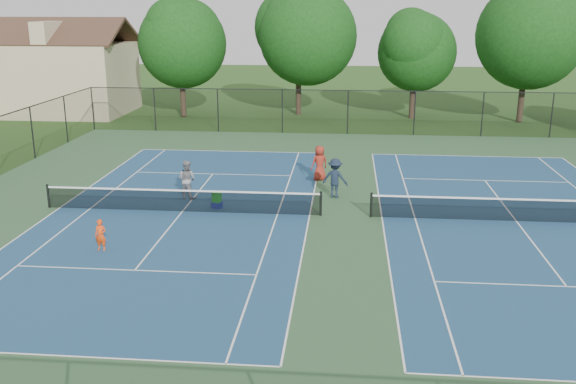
# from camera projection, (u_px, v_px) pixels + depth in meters

# --- Properties ---
(ground) EXTENTS (140.00, 140.00, 0.00)m
(ground) POSITION_uv_depth(u_px,v_px,m) (346.00, 216.00, 26.96)
(ground) COLOR #234716
(ground) RESTS_ON ground
(court_pad) EXTENTS (36.00, 36.00, 0.01)m
(court_pad) POSITION_uv_depth(u_px,v_px,m) (346.00, 216.00, 26.96)
(court_pad) COLOR #305634
(court_pad) RESTS_ON ground
(tennis_court_left) EXTENTS (12.00, 23.83, 1.07)m
(tennis_court_left) POSITION_uv_depth(u_px,v_px,m) (182.00, 210.00, 27.55)
(tennis_court_left) COLOR navy
(tennis_court_left) RESTS_ON ground
(tennis_court_right) EXTENTS (12.00, 23.83, 1.07)m
(tennis_court_right) POSITION_uv_depth(u_px,v_px,m) (517.00, 219.00, 26.31)
(tennis_court_right) COLOR navy
(tennis_court_right) RESTS_ON ground
(perimeter_fence) EXTENTS (36.08, 36.08, 3.02)m
(perimeter_fence) POSITION_uv_depth(u_px,v_px,m) (347.00, 180.00, 26.51)
(perimeter_fence) COLOR black
(perimeter_fence) RESTS_ON ground
(tree_back_a) EXTENTS (6.80, 6.80, 9.15)m
(tree_back_a) POSITION_uv_depth(u_px,v_px,m) (180.00, 39.00, 49.35)
(tree_back_a) COLOR #2D2116
(tree_back_a) RESTS_ON ground
(tree_back_b) EXTENTS (7.60, 7.60, 10.03)m
(tree_back_b) POSITION_uv_depth(u_px,v_px,m) (299.00, 31.00, 50.31)
(tree_back_b) COLOR #2D2116
(tree_back_b) RESTS_ON ground
(tree_back_c) EXTENTS (6.00, 6.00, 8.40)m
(tree_back_c) POSITION_uv_depth(u_px,v_px,m) (415.00, 47.00, 48.87)
(tree_back_c) COLOR #2D2116
(tree_back_c) RESTS_ON ground
(tree_back_d) EXTENTS (7.80, 7.80, 10.37)m
(tree_back_d) POSITION_uv_depth(u_px,v_px,m) (528.00, 30.00, 46.83)
(tree_back_d) COLOR #2D2116
(tree_back_d) RESTS_ON ground
(clapboard_house) EXTENTS (10.80, 8.10, 7.65)m
(clapboard_house) POSITION_uv_depth(u_px,v_px,m) (64.00, 75.00, 52.02)
(clapboard_house) COLOR tan
(clapboard_house) RESTS_ON ground
(child_player) EXTENTS (0.45, 0.32, 1.16)m
(child_player) POSITION_uv_depth(u_px,v_px,m) (101.00, 235.00, 23.09)
(child_player) COLOR #F84610
(child_player) RESTS_ON ground
(instructor) EXTENTS (1.05, 0.94, 1.78)m
(instructor) POSITION_uv_depth(u_px,v_px,m) (187.00, 179.00, 29.28)
(instructor) COLOR gray
(instructor) RESTS_ON ground
(bystander_b) EXTENTS (1.32, 0.96, 1.84)m
(bystander_b) POSITION_uv_depth(u_px,v_px,m) (335.00, 178.00, 29.39)
(bystander_b) COLOR #172233
(bystander_b) RESTS_ON ground
(bystander_c) EXTENTS (1.04, 0.93, 1.78)m
(bystander_c) POSITION_uv_depth(u_px,v_px,m) (320.00, 163.00, 32.29)
(bystander_c) COLOR maroon
(bystander_c) RESTS_ON ground
(ball_crate) EXTENTS (0.47, 0.42, 0.28)m
(ball_crate) POSITION_uv_depth(u_px,v_px,m) (217.00, 205.00, 28.05)
(ball_crate) COLOR navy
(ball_crate) RESTS_ON ground
(ball_hopper) EXTENTS (0.42, 0.38, 0.43)m
(ball_hopper) POSITION_uv_depth(u_px,v_px,m) (217.00, 197.00, 27.95)
(ball_hopper) COLOR green
(ball_hopper) RESTS_ON ball_crate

